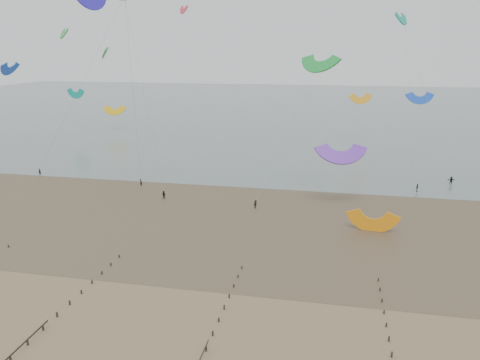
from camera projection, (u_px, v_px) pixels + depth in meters
The scene contains 6 objects.
ground at pixel (187, 312), 53.29m from camera, with size 500.00×500.00×0.00m, color brown.
sea_and_shore at pixel (222, 211), 86.52m from camera, with size 500.00×665.00×0.03m.
kitesurfer_lead at pixel (141, 182), 102.14m from camera, with size 0.59×0.39×1.61m, color black.
kitesurfers at pixel (359, 192), 94.86m from camera, with size 103.83×25.40×1.76m.
grounded_kite at pixel (372, 231), 77.06m from camera, with size 7.12×3.73×5.43m, color orange, non-canonical shape.
kites_airborne at pixel (229, 73), 131.08m from camera, with size 218.57×127.08×43.28m.
Camera 1 is at (15.21, -45.08, 29.01)m, focal length 35.00 mm.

